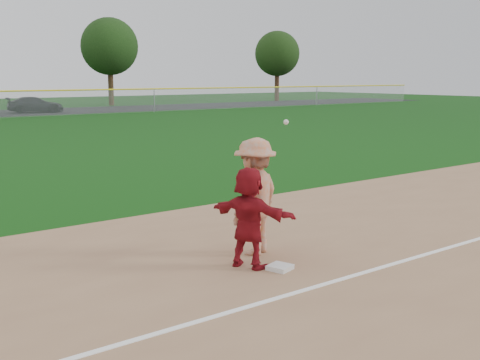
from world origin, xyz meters
TOP-DOWN VIEW (x-y plane):
  - ground at (0.00, 0.00)m, footprint 160.00×160.00m
  - foul_line at (0.00, -0.80)m, footprint 60.00×0.10m
  - first_base at (-0.21, 0.15)m, footprint 0.43×0.43m
  - base_runner at (-0.52, 0.58)m, footprint 1.00×1.63m
  - car_right at (11.15, 44.94)m, footprint 4.95×2.85m
  - first_base_play at (0.05, 1.12)m, footprint 1.53×1.37m
  - tree_3 at (22.00, 52.80)m, footprint 6.00×6.00m
  - tree_4 at (44.00, 51.20)m, footprint 5.60×5.60m

SIDE VIEW (x-z plane):
  - ground at x=0.00m, z-range 0.00..0.00m
  - foul_line at x=0.00m, z-range 0.02..0.03m
  - first_base at x=-0.21m, z-range 0.02..0.10m
  - car_right at x=11.15m, z-range 0.01..1.36m
  - base_runner at x=-0.52m, z-range 0.02..1.70m
  - first_base_play at x=0.05m, z-range -0.16..2.27m
  - tree_4 at x=44.00m, z-range 1.51..10.18m
  - tree_3 at x=22.00m, z-range 1.57..10.76m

